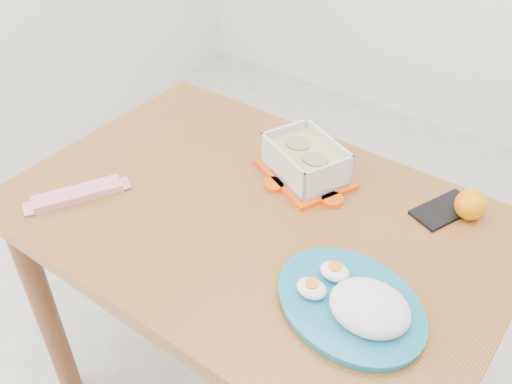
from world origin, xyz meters
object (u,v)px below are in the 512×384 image
Objects in this scene: orange_fruit at (471,205)px; smartphone at (444,210)px; food_container at (305,161)px; rice_plate at (356,303)px; dining_table at (256,251)px.

smartphone is at bearing -165.17° from orange_fruit.
orange_fruit is at bearing 37.16° from food_container.
rice_plate is at bearing -20.83° from food_container.
food_container is at bearing -166.84° from orange_fruit.
food_container is 0.32m from smartphone.
dining_table is 7.38× the size of smartphone.
orange_fruit is (0.36, 0.08, -0.01)m from food_container.
rice_plate is (0.30, -0.11, 0.14)m from dining_table.
dining_table is 2.95× the size of rice_plate.
rice_plate is (0.29, -0.29, -0.02)m from food_container.
orange_fruit is (0.37, 0.26, 0.15)m from dining_table.
dining_table is 0.24m from food_container.
rice_plate is at bearing -100.67° from orange_fruit.
orange_fruit reaches higher than smartphone.
food_container reaches higher than orange_fruit.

